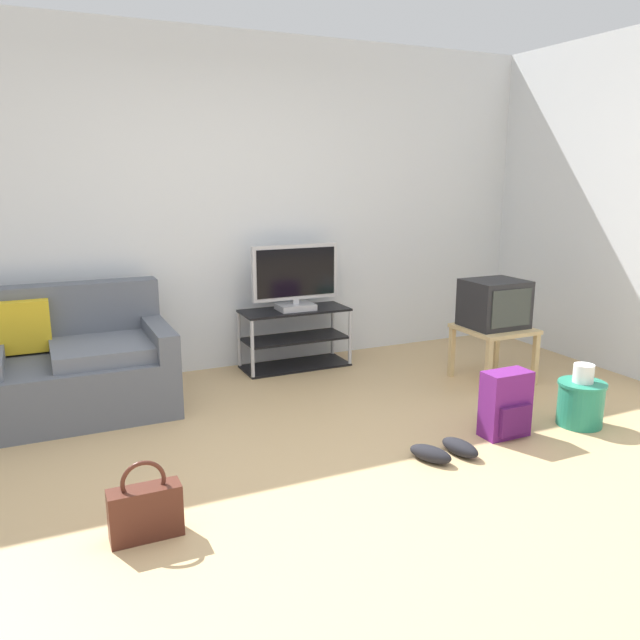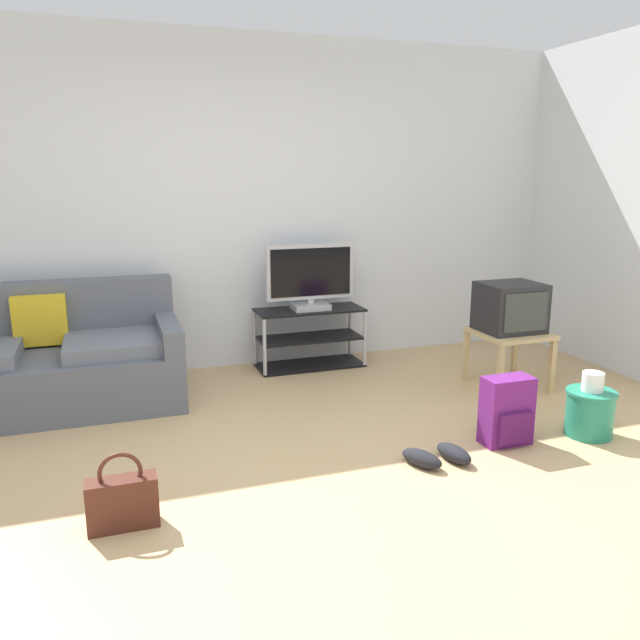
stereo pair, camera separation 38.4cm
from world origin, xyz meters
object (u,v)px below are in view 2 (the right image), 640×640
(backpack, at_px, (507,411))
(tv_stand, at_px, (310,338))
(flat_tv, at_px, (310,278))
(sneakers_pair, at_px, (438,456))
(couch, at_px, (45,363))
(cleaning_bucket, at_px, (590,409))
(handbag, at_px, (122,501))
(side_table, at_px, (509,340))
(crt_tv, at_px, (510,307))

(backpack, bearing_deg, tv_stand, 131.96)
(flat_tv, distance_m, sneakers_pair, 2.12)
(couch, bearing_deg, cleaning_bucket, -27.31)
(flat_tv, xyz_separation_m, handbag, (-1.60, -2.10, -0.64))
(flat_tv, xyz_separation_m, backpack, (0.63, -1.87, -0.56))
(sneakers_pair, bearing_deg, couch, 141.36)
(tv_stand, xyz_separation_m, backpack, (0.63, -1.90, -0.05))
(tv_stand, distance_m, backpack, 2.00)
(tv_stand, height_order, backpack, tv_stand)
(side_table, relative_size, backpack, 1.23)
(tv_stand, distance_m, crt_tv, 1.65)
(side_table, bearing_deg, handbag, -158.77)
(tv_stand, distance_m, side_table, 1.62)
(side_table, distance_m, sneakers_pair, 1.58)
(flat_tv, height_order, side_table, flat_tv)
(backpack, xyz_separation_m, sneakers_pair, (-0.53, -0.11, -0.16))
(side_table, height_order, backpack, side_table)
(crt_tv, xyz_separation_m, handbag, (-2.88, -1.13, -0.49))
(handbag, height_order, sneakers_pair, handbag)
(couch, bearing_deg, flat_tv, 7.35)
(handbag, bearing_deg, side_table, 21.23)
(crt_tv, height_order, backpack, crt_tv)
(crt_tv, distance_m, sneakers_pair, 1.66)
(couch, bearing_deg, crt_tv, -11.86)
(crt_tv, relative_size, sneakers_pair, 1.13)
(tv_stand, xyz_separation_m, sneakers_pair, (0.11, -2.01, -0.20))
(handbag, bearing_deg, tv_stand, 52.88)
(tv_stand, relative_size, sneakers_pair, 2.29)
(backpack, height_order, cleaning_bucket, backpack)
(crt_tv, distance_m, cleaning_bucket, 1.08)
(tv_stand, height_order, cleaning_bucket, tv_stand)
(tv_stand, bearing_deg, sneakers_pair, -86.95)
(crt_tv, bearing_deg, backpack, -125.11)
(tv_stand, relative_size, backpack, 2.16)
(cleaning_bucket, relative_size, sneakers_pair, 1.04)
(cleaning_bucket, bearing_deg, backpack, 173.30)
(cleaning_bucket, height_order, sneakers_pair, cleaning_bucket)
(side_table, relative_size, handbag, 1.38)
(couch, bearing_deg, backpack, -31.00)
(handbag, distance_m, cleaning_bucket, 2.81)
(handbag, bearing_deg, sneakers_pair, 3.66)
(backpack, bearing_deg, flat_tv, 132.17)
(crt_tv, bearing_deg, couch, 168.14)
(sneakers_pair, bearing_deg, handbag, -176.34)
(tv_stand, relative_size, side_table, 1.76)
(flat_tv, distance_m, side_table, 1.66)
(side_table, bearing_deg, crt_tv, 90.00)
(flat_tv, distance_m, cleaning_bucket, 2.36)
(side_table, bearing_deg, sneakers_pair, -139.18)
(side_table, height_order, sneakers_pair, side_table)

